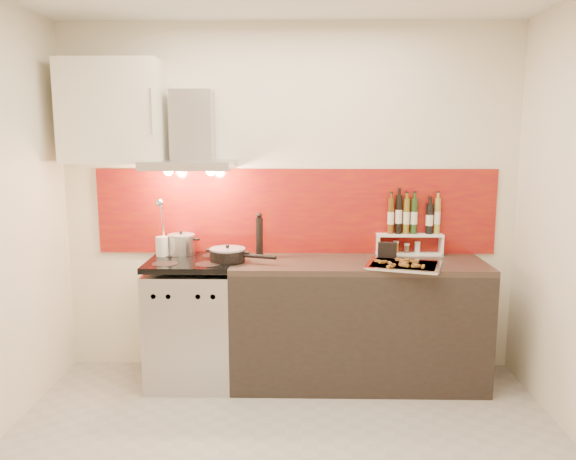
{
  "coord_description": "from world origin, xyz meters",
  "views": [
    {
      "loc": [
        0.07,
        -2.81,
        1.78
      ],
      "look_at": [
        0.0,
        0.95,
        1.15
      ],
      "focal_mm": 35.0,
      "sensor_mm": 36.0,
      "label": 1
    }
  ],
  "objects_px": {
    "stock_pot": "(181,244)",
    "range_stove": "(192,322)",
    "counter": "(357,322)",
    "saute_pan": "(229,254)",
    "pepper_mill": "(259,236)",
    "baking_tray": "(404,265)"
  },
  "relations": [
    {
      "from": "saute_pan",
      "to": "baking_tray",
      "type": "relative_size",
      "value": 0.83
    },
    {
      "from": "baking_tray",
      "to": "range_stove",
      "type": "bearing_deg",
      "value": 173.34
    },
    {
      "from": "counter",
      "to": "pepper_mill",
      "type": "height_order",
      "value": "pepper_mill"
    },
    {
      "from": "saute_pan",
      "to": "baking_tray",
      "type": "xyz_separation_m",
      "value": [
        1.21,
        -0.13,
        -0.04
      ]
    },
    {
      "from": "stock_pot",
      "to": "baking_tray",
      "type": "relative_size",
      "value": 0.36
    },
    {
      "from": "counter",
      "to": "saute_pan",
      "type": "bearing_deg",
      "value": -177.28
    },
    {
      "from": "stock_pot",
      "to": "range_stove",
      "type": "bearing_deg",
      "value": -60.43
    },
    {
      "from": "range_stove",
      "to": "stock_pot",
      "type": "relative_size",
      "value": 4.46
    },
    {
      "from": "counter",
      "to": "baking_tray",
      "type": "height_order",
      "value": "baking_tray"
    },
    {
      "from": "saute_pan",
      "to": "pepper_mill",
      "type": "distance_m",
      "value": 0.28
    },
    {
      "from": "saute_pan",
      "to": "stock_pot",
      "type": "bearing_deg",
      "value": 150.21
    },
    {
      "from": "range_stove",
      "to": "baking_tray",
      "type": "distance_m",
      "value": 1.57
    },
    {
      "from": "range_stove",
      "to": "pepper_mill",
      "type": "xyz_separation_m",
      "value": [
        0.49,
        0.11,
        0.62
      ]
    },
    {
      "from": "counter",
      "to": "stock_pot",
      "type": "xyz_separation_m",
      "value": [
        -1.3,
        0.17,
        0.54
      ]
    },
    {
      "from": "saute_pan",
      "to": "baking_tray",
      "type": "bearing_deg",
      "value": -6.35
    },
    {
      "from": "pepper_mill",
      "to": "counter",
      "type": "bearing_deg",
      "value": -8.6
    },
    {
      "from": "stock_pot",
      "to": "baking_tray",
      "type": "bearing_deg",
      "value": -12.49
    },
    {
      "from": "saute_pan",
      "to": "baking_tray",
      "type": "height_order",
      "value": "saute_pan"
    },
    {
      "from": "counter",
      "to": "saute_pan",
      "type": "distance_m",
      "value": 1.05
    },
    {
      "from": "range_stove",
      "to": "stock_pot",
      "type": "bearing_deg",
      "value": 119.57
    },
    {
      "from": "pepper_mill",
      "to": "baking_tray",
      "type": "relative_size",
      "value": 0.58
    },
    {
      "from": "stock_pot",
      "to": "baking_tray",
      "type": "height_order",
      "value": "stock_pot"
    }
  ]
}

